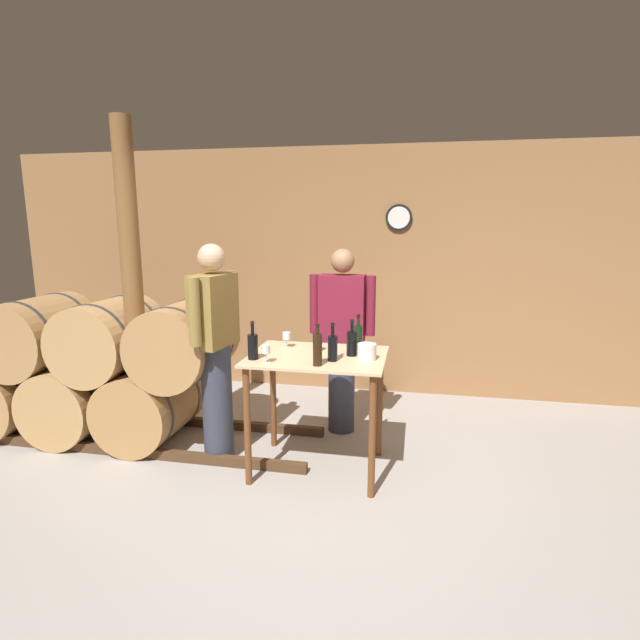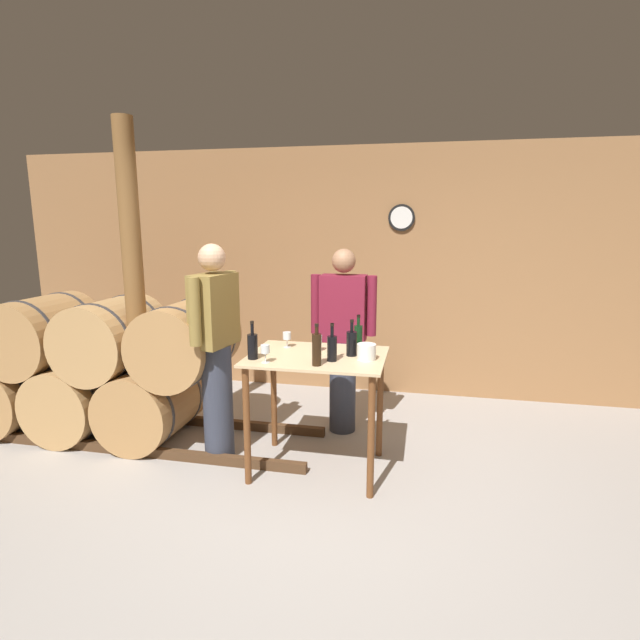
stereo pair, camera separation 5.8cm
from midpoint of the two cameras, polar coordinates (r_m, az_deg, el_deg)
ground_plane at (r=3.52m, az=0.00°, el=-21.58°), size 14.00×14.00×0.00m
back_wall at (r=5.56m, az=5.68°, el=5.44°), size 8.40×0.08×2.70m
barrel_rack at (r=4.89m, az=-23.78°, el=-5.10°), size 4.36×0.85×1.26m
tasting_table at (r=3.80m, az=0.12°, el=-6.61°), size 1.02×0.77×0.92m
wooden_post at (r=4.33m, az=-20.07°, el=3.15°), size 0.16×0.16×2.70m
wine_bottle_far_left at (r=3.65m, az=-7.26°, el=-2.89°), size 0.08×0.08×0.28m
wine_bottle_left at (r=3.46m, az=0.09°, el=-3.28°), size 0.07×0.07×0.30m
wine_bottle_center at (r=3.57m, az=1.85°, el=-3.13°), size 0.07×0.07×0.28m
wine_bottle_right at (r=3.72m, az=4.08°, el=-2.59°), size 0.08×0.08×0.28m
wine_bottle_far_right at (r=3.90m, az=4.82°, el=-1.86°), size 0.07×0.07×0.28m
wine_glass_near_left at (r=3.55m, az=-5.81°, el=-3.40°), size 0.06×0.06×0.13m
wine_glass_near_center at (r=3.97m, az=-3.38°, el=-1.88°), size 0.07×0.07×0.12m
wine_glass_near_right at (r=3.85m, az=0.19°, el=-2.28°), size 0.06×0.06×0.12m
ice_bucket at (r=3.63m, az=5.79°, el=-3.64°), size 0.14×0.14×0.12m
person_host at (r=4.48m, az=3.02°, el=-1.97°), size 0.59×0.24×1.67m
person_visitor_with_scarf at (r=4.02m, az=-11.44°, el=-3.17°), size 0.29×0.58×1.74m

